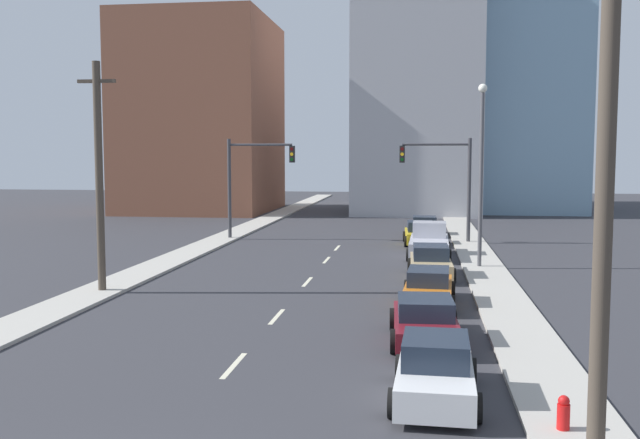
{
  "coord_description": "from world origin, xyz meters",
  "views": [
    {
      "loc": [
        4.92,
        -9.77,
        5.71
      ],
      "look_at": [
        -0.38,
        28.45,
        2.2
      ],
      "focal_mm": 40.0,
      "sensor_mm": 36.0,
      "label": 1
    }
  ],
  "objects_px": {
    "street_lamp": "(481,164)",
    "fire_hydrant": "(563,416)",
    "utility_pole_left_mid": "(99,176)",
    "sedan_maroon": "(425,321)",
    "pickup_truck_silver": "(429,243)",
    "traffic_signal_right": "(450,175)",
    "utility_pole_right_near": "(605,181)",
    "sedan_white": "(435,371)",
    "sedan_orange": "(428,288)",
    "traffic_signal_left": "(247,175)",
    "sedan_brown": "(424,227)",
    "sedan_tan": "(431,263)",
    "sedan_yellow": "(420,234)"
  },
  "relations": [
    {
      "from": "fire_hydrant",
      "to": "traffic_signal_right",
      "type": "bearing_deg",
      "value": 91.79
    },
    {
      "from": "traffic_signal_right",
      "to": "utility_pole_right_near",
      "type": "height_order",
      "value": "utility_pole_right_near"
    },
    {
      "from": "traffic_signal_left",
      "to": "traffic_signal_right",
      "type": "xyz_separation_m",
      "value": [
        13.38,
        0.0,
        0.0
      ]
    },
    {
      "from": "sedan_brown",
      "to": "sedan_tan",
      "type": "bearing_deg",
      "value": -90.23
    },
    {
      "from": "sedan_brown",
      "to": "street_lamp",
      "type": "bearing_deg",
      "value": -80.53
    },
    {
      "from": "sedan_white",
      "to": "sedan_orange",
      "type": "xyz_separation_m",
      "value": [
        -0.02,
        10.73,
        -0.04
      ]
    },
    {
      "from": "pickup_truck_silver",
      "to": "utility_pole_left_mid",
      "type": "bearing_deg",
      "value": -136.27
    },
    {
      "from": "traffic_signal_right",
      "to": "fire_hydrant",
      "type": "bearing_deg",
      "value": -88.21
    },
    {
      "from": "street_lamp",
      "to": "sedan_maroon",
      "type": "distance_m",
      "value": 15.61
    },
    {
      "from": "utility_pole_right_near",
      "to": "sedan_brown",
      "type": "relative_size",
      "value": 2.42
    },
    {
      "from": "sedan_orange",
      "to": "utility_pole_right_near",
      "type": "bearing_deg",
      "value": -76.13
    },
    {
      "from": "fire_hydrant",
      "to": "sedan_tan",
      "type": "xyz_separation_m",
      "value": [
        -2.38,
        18.71,
        0.27
      ]
    },
    {
      "from": "street_lamp",
      "to": "pickup_truck_silver",
      "type": "height_order",
      "value": "street_lamp"
    },
    {
      "from": "street_lamp",
      "to": "fire_hydrant",
      "type": "distance_m",
      "value": 22.18
    },
    {
      "from": "utility_pole_right_near",
      "to": "sedan_yellow",
      "type": "relative_size",
      "value": 2.27
    },
    {
      "from": "traffic_signal_right",
      "to": "sedan_white",
      "type": "xyz_separation_m",
      "value": [
        -1.54,
        -30.25,
        -3.71
      ]
    },
    {
      "from": "sedan_orange",
      "to": "fire_hydrant",
      "type": "bearing_deg",
      "value": -75.49
    },
    {
      "from": "traffic_signal_left",
      "to": "sedan_yellow",
      "type": "relative_size",
      "value": 1.5
    },
    {
      "from": "utility_pole_right_near",
      "to": "street_lamp",
      "type": "bearing_deg",
      "value": 90.26
    },
    {
      "from": "traffic_signal_left",
      "to": "utility_pole_left_mid",
      "type": "xyz_separation_m",
      "value": [
        -1.57,
        -19.01,
        0.47
      ]
    },
    {
      "from": "utility_pole_right_near",
      "to": "sedan_white",
      "type": "bearing_deg",
      "value": 127.53
    },
    {
      "from": "traffic_signal_right",
      "to": "sedan_yellow",
      "type": "bearing_deg",
      "value": -151.29
    },
    {
      "from": "street_lamp",
      "to": "sedan_yellow",
      "type": "relative_size",
      "value": 2.03
    },
    {
      "from": "traffic_signal_left",
      "to": "utility_pole_right_near",
      "type": "relative_size",
      "value": 0.66
    },
    {
      "from": "fire_hydrant",
      "to": "sedan_brown",
      "type": "distance_m",
      "value": 36.34
    },
    {
      "from": "street_lamp",
      "to": "sedan_white",
      "type": "height_order",
      "value": "street_lamp"
    },
    {
      "from": "sedan_white",
      "to": "sedan_tan",
      "type": "bearing_deg",
      "value": 91.24
    },
    {
      "from": "sedan_tan",
      "to": "utility_pole_right_near",
      "type": "bearing_deg",
      "value": -84.19
    },
    {
      "from": "sedan_maroon",
      "to": "utility_pole_right_near",
      "type": "bearing_deg",
      "value": -74.11
    },
    {
      "from": "sedan_brown",
      "to": "traffic_signal_right",
      "type": "bearing_deg",
      "value": -70.78
    },
    {
      "from": "utility_pole_left_mid",
      "to": "pickup_truck_silver",
      "type": "distance_m",
      "value": 18.86
    },
    {
      "from": "fire_hydrant",
      "to": "pickup_truck_silver",
      "type": "height_order",
      "value": "pickup_truck_silver"
    },
    {
      "from": "pickup_truck_silver",
      "to": "sedan_maroon",
      "type": "bearing_deg",
      "value": -89.87
    },
    {
      "from": "sedan_yellow",
      "to": "sedan_brown",
      "type": "bearing_deg",
      "value": 83.69
    },
    {
      "from": "street_lamp",
      "to": "sedan_yellow",
      "type": "xyz_separation_m",
      "value": [
        -2.94,
        9.38,
        -4.6
      ]
    },
    {
      "from": "sedan_yellow",
      "to": "sedan_brown",
      "type": "relative_size",
      "value": 1.07
    },
    {
      "from": "sedan_white",
      "to": "pickup_truck_silver",
      "type": "distance_m",
      "value": 23.67
    },
    {
      "from": "utility_pole_left_mid",
      "to": "sedan_maroon",
      "type": "height_order",
      "value": "utility_pole_left_mid"
    },
    {
      "from": "utility_pole_right_near",
      "to": "sedan_maroon",
      "type": "height_order",
      "value": "utility_pole_right_near"
    },
    {
      "from": "utility_pole_right_near",
      "to": "sedan_white",
      "type": "height_order",
      "value": "utility_pole_right_near"
    },
    {
      "from": "utility_pole_left_mid",
      "to": "sedan_orange",
      "type": "distance_m",
      "value": 14.05
    },
    {
      "from": "sedan_maroon",
      "to": "sedan_tan",
      "type": "xyz_separation_m",
      "value": [
        0.35,
        11.71,
        0.05
      ]
    },
    {
      "from": "sedan_white",
      "to": "traffic_signal_left",
      "type": "bearing_deg",
      "value": 113.15
    },
    {
      "from": "utility_pole_right_near",
      "to": "sedan_white",
      "type": "distance_m",
      "value": 6.42
    },
    {
      "from": "utility_pole_right_near",
      "to": "sedan_white",
      "type": "xyz_separation_m",
      "value": [
        -2.74,
        3.57,
        -4.57
      ]
    },
    {
      "from": "street_lamp",
      "to": "sedan_white",
      "type": "bearing_deg",
      "value": -97.57
    },
    {
      "from": "utility_pole_right_near",
      "to": "street_lamp",
      "type": "xyz_separation_m",
      "value": [
        -0.11,
        23.43,
        0.02
      ]
    },
    {
      "from": "sedan_white",
      "to": "sedan_yellow",
      "type": "distance_m",
      "value": 29.24
    },
    {
      "from": "sedan_yellow",
      "to": "traffic_signal_left",
      "type": "bearing_deg",
      "value": 172.12
    },
    {
      "from": "sedan_white",
      "to": "pickup_truck_silver",
      "type": "height_order",
      "value": "pickup_truck_silver"
    }
  ]
}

